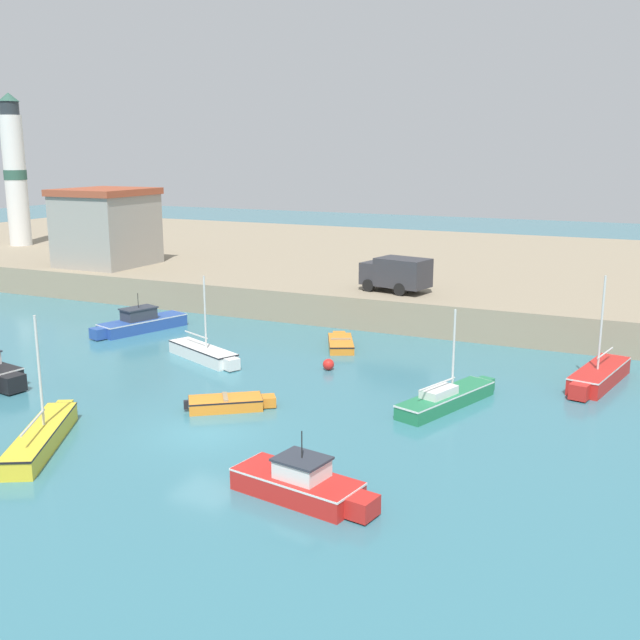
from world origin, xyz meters
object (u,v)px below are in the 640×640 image
object	(u,v)px
dinghy_orange_3	(341,343)
truck_on_quay	(396,273)
sailboat_red_8	(599,375)
lighthouse	(15,173)
sailboat_white_6	(204,353)
motorboat_red_4	(301,483)
mooring_buoy	(328,364)
sailboat_yellow_5	(42,436)
motorboat_blue_7	(141,323)
dinghy_orange_2	(228,403)
sailboat_green_0	(447,397)
harbor_shed_near_wharf	(107,227)

from	to	relation	value
dinghy_orange_3	truck_on_quay	bearing A→B (deg)	84.10
sailboat_red_8	lighthouse	world-z (taller)	lighthouse
sailboat_white_6	lighthouse	xyz separation A→B (m)	(-34.10, 20.42, 8.44)
motorboat_red_4	mooring_buoy	bearing A→B (deg)	110.76
sailboat_yellow_5	motorboat_blue_7	size ratio (longest dim) A/B	0.98
mooring_buoy	dinghy_orange_2	bearing A→B (deg)	-101.89
sailboat_green_0	motorboat_blue_7	world-z (taller)	sailboat_green_0
motorboat_blue_7	harbor_shed_near_wharf	distance (m)	15.59
sailboat_white_6	truck_on_quay	xyz separation A→B (m)	(6.29, 12.61, 2.85)
sailboat_white_6	mooring_buoy	distance (m)	6.85
sailboat_yellow_5	motorboat_blue_7	bearing A→B (deg)	116.72
sailboat_yellow_5	motorboat_blue_7	distance (m)	18.40
sailboat_yellow_5	truck_on_quay	distance (m)	25.88
mooring_buoy	lighthouse	world-z (taller)	lighthouse
dinghy_orange_2	dinghy_orange_3	bearing A→B (deg)	88.53
sailboat_yellow_5	sailboat_white_6	bearing A→B (deg)	95.04
mooring_buoy	truck_on_quay	bearing A→B (deg)	92.34
sailboat_red_8	motorboat_red_4	bearing A→B (deg)	-114.44
mooring_buoy	truck_on_quay	xyz separation A→B (m)	(-0.47, 11.53, 2.95)
mooring_buoy	lighthouse	xyz separation A→B (m)	(-40.86, 19.34, 8.54)
lighthouse	sailboat_green_0	bearing A→B (deg)	-24.93
dinghy_orange_2	dinghy_orange_3	world-z (taller)	dinghy_orange_2
truck_on_quay	motorboat_red_4	bearing A→B (deg)	-77.44
dinghy_orange_3	sailboat_red_8	size ratio (longest dim) A/B	0.65
sailboat_green_0	sailboat_yellow_5	distance (m)	16.59
sailboat_green_0	sailboat_white_6	bearing A→B (deg)	172.54
motorboat_red_4	harbor_shed_near_wharf	world-z (taller)	harbor_shed_near_wharf
sailboat_white_6	sailboat_red_8	bearing A→B (deg)	12.48
mooring_buoy	sailboat_white_6	bearing A→B (deg)	-170.89
dinghy_orange_2	truck_on_quay	xyz separation A→B (m)	(1.03, 18.68, 2.96)
sailboat_green_0	mooring_buoy	bearing A→B (deg)	157.48
sailboat_yellow_5	motorboat_red_4	bearing A→B (deg)	1.39
sailboat_yellow_5	lighthouse	world-z (taller)	lighthouse
sailboat_green_0	motorboat_red_4	bearing A→B (deg)	-100.03
dinghy_orange_2	motorboat_blue_7	size ratio (longest dim) A/B	0.58
sailboat_green_0	mooring_buoy	xyz separation A→B (m)	(-6.95, 2.88, -0.12)
dinghy_orange_2	sailboat_white_6	world-z (taller)	sailboat_white_6
mooring_buoy	harbor_shed_near_wharf	bearing A→B (deg)	152.53
motorboat_red_4	truck_on_quay	world-z (taller)	truck_on_quay
dinghy_orange_3	motorboat_red_4	world-z (taller)	motorboat_red_4
motorboat_blue_7	truck_on_quay	xyz separation A→B (m)	(13.46, 8.77, 2.71)
sailboat_yellow_5	harbor_shed_near_wharf	bearing A→B (deg)	125.83
motorboat_blue_7	mooring_buoy	distance (m)	14.20
dinghy_orange_3	motorboat_red_4	size ratio (longest dim) A/B	0.78
motorboat_red_4	truck_on_quay	distance (m)	25.70
sailboat_green_0	sailboat_red_8	bearing A→B (deg)	46.93
sailboat_white_6	truck_on_quay	world-z (taller)	sailboat_white_6
mooring_buoy	lighthouse	bearing A→B (deg)	154.67
dinghy_orange_3	sailboat_yellow_5	distance (m)	18.59
motorboat_red_4	sailboat_red_8	xyz separation A→B (m)	(7.55, 16.62, -0.05)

